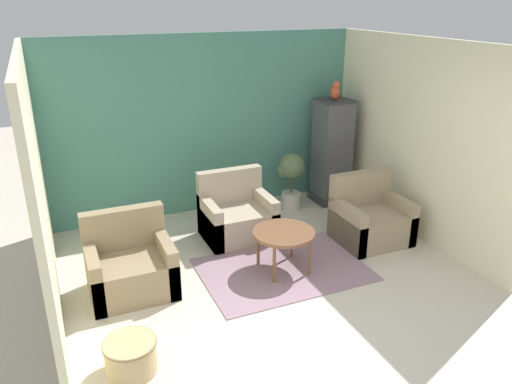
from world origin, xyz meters
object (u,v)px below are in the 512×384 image
birdcage (332,152)px  coffee_table (284,235)px  parrot (335,91)px  potted_plant (291,174)px  armchair_left (130,267)px  armchair_middle (237,217)px  wicker_basket (131,356)px  armchair_right (370,220)px

birdcage → coffee_table: bearing=-134.6°
parrot → potted_plant: bearing=-177.4°
parrot → coffee_table: bearing=-134.6°
coffee_table → armchair_left: bearing=171.2°
armchair_left → armchair_middle: same height
potted_plant → coffee_table: bearing=-119.8°
coffee_table → wicker_basket: bearing=-152.5°
birdcage → parrot: 0.90m
armchair_middle → parrot: bearing=18.8°
armchair_right → potted_plant: bearing=108.6°
armchair_left → parrot: (3.24, 1.35, 1.40)m
armchair_middle → wicker_basket: armchair_middle is taller
coffee_table → armchair_middle: armchair_middle is taller
birdcage → potted_plant: bearing=-177.6°
coffee_table → potted_plant: bearing=60.2°
armchair_right → wicker_basket: (-3.24, -1.23, -0.12)m
armchair_left → birdcage: size_ratio=0.56×
potted_plant → birdcage: bearing=2.4°
armchair_left → birdcage: 3.54m
birdcage → potted_plant: size_ratio=1.85×
armchair_left → armchair_middle: (1.49, 0.75, 0.00)m
coffee_table → parrot: parrot is taller
parrot → wicker_basket: parrot is taller
armchair_left → parrot: bearing=22.6°
parrot → potted_plant: 1.34m
armchair_middle → birdcage: birdcage is taller
armchair_middle → wicker_basket: (-1.72, -1.99, -0.12)m
birdcage → wicker_basket: bearing=-143.3°
armchair_right → wicker_basket: size_ratio=1.95×
birdcage → parrot: parrot is taller
armchair_left → potted_plant: (2.56, 1.32, 0.25)m
birdcage → parrot: (0.00, 0.00, 0.90)m
armchair_right → wicker_basket: armchair_right is taller
armchair_middle → birdcage: (1.75, 0.59, 0.49)m
armchair_right → parrot: (0.23, 1.36, 1.40)m
coffee_table → armchair_right: armchair_right is taller
coffee_table → wicker_basket: size_ratio=1.57×
parrot → wicker_basket: 4.59m
coffee_table → parrot: 2.56m
coffee_table → potted_plant: 1.81m
armchair_left → armchair_right: same height
armchair_right → potted_plant: size_ratio=1.03×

